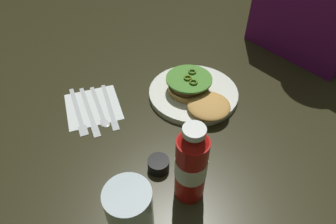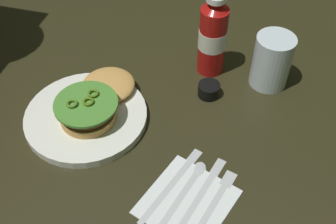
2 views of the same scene
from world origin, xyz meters
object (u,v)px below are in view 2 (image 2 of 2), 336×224
burger_sandwich (95,100)px  ketchup_bottle (213,37)px  water_glass (272,61)px  condiment_cup (209,90)px  napkin (187,201)px  steak_knife (201,193)px  fork_utensil (213,204)px  spoon_utensil (188,185)px  butter_knife (175,179)px  dinner_plate (86,116)px

burger_sandwich → ketchup_bottle: 0.30m
burger_sandwich → water_glass: bearing=-60.7°
burger_sandwich → condiment_cup: size_ratio=4.38×
napkin → steak_knife: steak_knife is taller
water_glass → fork_utensil: bearing=170.3°
burger_sandwich → spoon_utensil: burger_sandwich is taller
steak_knife → butter_knife: 0.06m
dinner_plate → fork_utensil: size_ratio=1.30×
dinner_plate → ketchup_bottle: ketchup_bottle is taller
water_glass → condiment_cup: water_glass is taller
dinner_plate → butter_knife: bearing=-114.9°
water_glass → fork_utensil: 0.37m
dinner_plate → steak_knife: bearing=-113.7°
napkin → dinner_plate: bearing=60.9°
ketchup_bottle → condiment_cup: ketchup_bottle is taller
napkin → condiment_cup: bearing=3.3°
steak_knife → butter_knife: bearing=71.3°
fork_utensil → dinner_plate: bearing=65.4°
fork_utensil → steak_knife: same height
fork_utensil → water_glass: bearing=-9.7°
ketchup_bottle → condiment_cup: bearing=-170.6°
ketchup_bottle → fork_utensil: (-0.37, -0.08, -0.09)m
water_glass → ketchup_bottle: bearing=85.7°
burger_sandwich → napkin: 0.29m
fork_utensil → burger_sandwich: bearing=60.4°
ketchup_bottle → napkin: 0.38m
water_glass → napkin: water_glass is taller
dinner_plate → spoon_utensil: dinner_plate is taller
ketchup_bottle → butter_knife: 0.34m
napkin → steak_knife: (0.02, -0.02, 0.00)m
butter_knife → fork_utensil: bearing=-113.8°
dinner_plate → napkin: size_ratio=1.67×
condiment_cup → spoon_utensil: (-0.25, -0.01, -0.01)m
burger_sandwich → butter_knife: bearing=-121.7°
condiment_cup → steak_knife: condiment_cup is taller
napkin → steak_knife: 0.03m
burger_sandwich → water_glass: water_glass is taller
water_glass → napkin: (-0.36, 0.11, -0.06)m
napkin → burger_sandwich: bearing=55.2°
dinner_plate → ketchup_bottle: 0.33m
steak_knife → fork_utensil: bearing=-123.2°
ketchup_bottle → spoon_utensil: bearing=-175.8°
water_glass → spoon_utensil: bearing=161.0°
burger_sandwich → napkin: size_ratio=1.40×
dinner_plate → burger_sandwich: bearing=-31.4°
dinner_plate → napkin: (-0.14, -0.25, -0.01)m
dinner_plate → butter_knife: dinner_plate is taller
steak_knife → dinner_plate: bearing=66.3°
water_glass → fork_utensil: water_glass is taller
butter_knife → dinner_plate: bearing=65.1°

